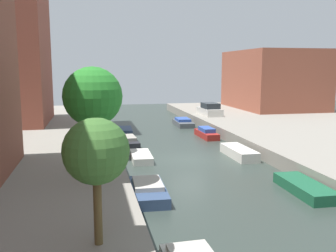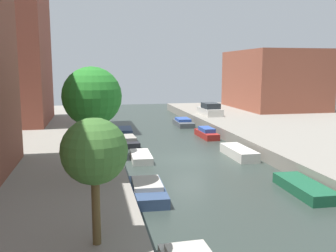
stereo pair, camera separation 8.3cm
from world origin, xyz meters
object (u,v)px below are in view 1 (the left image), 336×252
at_px(street_tree_2, 92,95).
at_px(moored_boat_right_4, 183,123).
at_px(moored_boat_left_3, 141,157).
at_px(moored_boat_left_2, 148,190).
at_px(street_tree_0, 96,152).
at_px(parked_car, 210,110).
at_px(moored_boat_left_5, 125,130).
at_px(moored_boat_left_4, 127,141).
at_px(street_tree_1, 93,97).
at_px(low_block_right, 273,80).
at_px(moored_boat_right_2, 239,152).
at_px(moored_boat_right_1, 305,188).
at_px(street_tree_3, 91,90).
at_px(moored_boat_right_3, 207,133).

relative_size(street_tree_2, moored_boat_right_4, 1.15).
bearing_deg(moored_boat_left_3, moored_boat_left_2, -95.11).
xyz_separation_m(street_tree_0, parked_car, (13.68, 30.57, -2.35)).
bearing_deg(moored_boat_left_5, moored_boat_left_4, -93.98).
relative_size(street_tree_1, moored_boat_left_2, 1.36).
bearing_deg(street_tree_1, low_block_right, 49.70).
bearing_deg(moored_boat_right_4, moored_boat_right_2, -88.83).
bearing_deg(moored_boat_right_4, moored_boat_left_4, -128.18).
bearing_deg(moored_boat_left_3, moored_boat_left_4, 94.46).
height_order(low_block_right, moored_boat_left_5, low_block_right).
height_order(moored_boat_left_2, moored_boat_left_4, moored_boat_left_2).
xyz_separation_m(street_tree_1, moored_boat_left_3, (3.31, 7.11, -4.84)).
bearing_deg(moored_boat_right_1, street_tree_2, 137.59).
height_order(street_tree_2, parked_car, street_tree_2).
distance_m(street_tree_2, moored_boat_left_2, 10.07).
xyz_separation_m(moored_boat_left_4, moored_boat_right_4, (7.33, 9.32, 0.05)).
distance_m(street_tree_3, moored_boat_left_4, 5.93).
relative_size(street_tree_1, moored_boat_left_5, 1.60).
bearing_deg(parked_car, moored_boat_left_2, -114.94).
xyz_separation_m(street_tree_2, street_tree_3, (0.00, 7.68, -0.07)).
bearing_deg(street_tree_3, moored_boat_left_3, -69.15).
bearing_deg(moored_boat_left_3, moored_boat_right_1, -49.75).
bearing_deg(parked_car, moored_boat_right_3, -109.89).
distance_m(street_tree_2, moored_boat_right_4, 17.90).
relative_size(street_tree_3, moored_boat_left_2, 1.25).
bearing_deg(street_tree_2, moored_boat_right_4, 54.07).
distance_m(street_tree_1, parked_car, 27.15).
xyz_separation_m(moored_boat_right_1, moored_boat_right_3, (-0.20, 16.32, 0.11)).
xyz_separation_m(street_tree_0, moored_boat_right_1, (10.78, 5.67, -3.68)).
relative_size(moored_boat_right_2, moored_boat_right_4, 0.95).
xyz_separation_m(street_tree_1, moored_boat_left_5, (3.28, 18.93, -4.86)).
bearing_deg(moored_boat_right_4, parked_car, 15.82).
height_order(low_block_right, moored_boat_left_4, low_block_right).
relative_size(street_tree_1, moored_boat_right_2, 1.33).
xyz_separation_m(street_tree_2, moored_boat_right_3, (10.57, 6.48, -4.26)).
relative_size(moored_boat_right_2, moored_boat_right_3, 1.05).
distance_m(street_tree_0, moored_boat_right_4, 31.50).
relative_size(low_block_right, parked_car, 3.21).
distance_m(moored_boat_left_4, moored_boat_right_3, 7.90).
bearing_deg(moored_boat_right_2, moored_boat_left_5, 120.27).
relative_size(moored_boat_left_3, moored_boat_right_3, 0.86).
height_order(moored_boat_left_3, moored_boat_right_4, moored_boat_right_4).
xyz_separation_m(moored_boat_right_1, moored_boat_right_4, (-0.58, 23.91, 0.07)).
distance_m(street_tree_2, moored_boat_left_5, 12.11).
distance_m(street_tree_1, moored_boat_left_2, 5.46).
distance_m(parked_car, moored_boat_right_1, 25.10).
bearing_deg(street_tree_2, low_block_right, 40.34).
xyz_separation_m(street_tree_3, moored_boat_right_1, (10.78, -17.52, -4.30)).
relative_size(low_block_right, moored_boat_left_5, 3.91).
xyz_separation_m(moored_boat_left_5, moored_boat_right_2, (7.23, -12.39, 0.12)).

